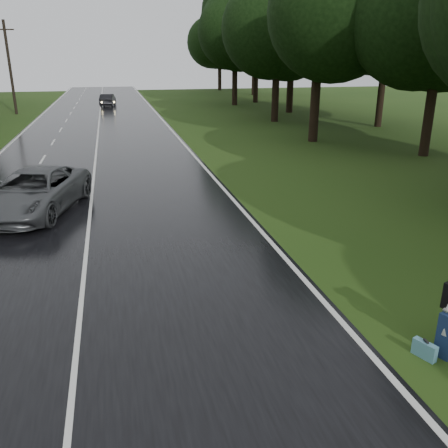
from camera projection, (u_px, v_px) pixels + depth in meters
The scene contains 10 objects.
ground at pixel (77, 347), 9.82m from camera, with size 160.00×160.00×0.00m, color #274113.
road at pixel (96, 157), 28.13m from camera, with size 12.00×140.00×0.04m, color black.
lane_center at pixel (96, 157), 28.13m from camera, with size 0.12×140.00×0.01m, color silver.
grey_car at pixel (35, 192), 17.90m from camera, with size 2.73×5.91×1.64m, color #4B4D50.
far_car at pixel (108, 100), 56.80m from camera, with size 1.49×4.27×1.41m, color black.
suitcase at pixel (424, 350), 9.42m from camera, with size 0.14×0.50×0.35m, color teal.
utility_pole_far at pixel (17, 114), 49.26m from camera, with size 1.80×0.28×9.13m, color black, non-canonical shape.
tree_right_d at pixel (313, 141), 33.56m from camera, with size 9.63×9.63×15.04m, color black, non-canonical shape.
tree_right_e at pixel (274, 121), 43.69m from camera, with size 9.06×9.06×14.16m, color black, non-canonical shape.
tree_right_f at pixel (235, 105), 58.38m from camera, with size 9.82×9.82×15.35m, color black, non-canonical shape.
Camera 1 is at (1.05, -8.86, 5.73)m, focal length 37.73 mm.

